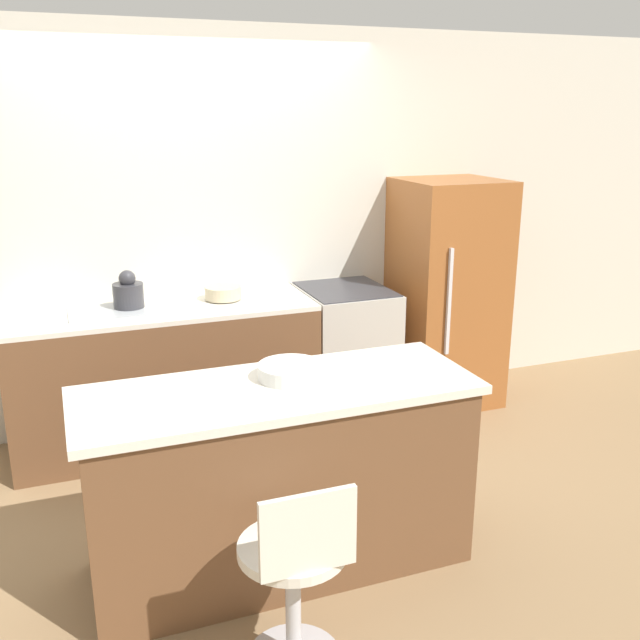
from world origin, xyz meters
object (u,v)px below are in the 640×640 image
kettle (128,293)px  mixing_bowl (223,292)px  refrigerator (447,293)px  stool_chair (295,580)px  oven_range (345,352)px

kettle → mixing_bowl: size_ratio=1.00×
refrigerator → stool_chair: size_ratio=1.93×
refrigerator → mixing_bowl: (-1.62, 0.04, 0.14)m
stool_chair → kettle: 2.30m
refrigerator → oven_range: bearing=179.9°
refrigerator → kettle: size_ratio=6.96×
oven_range → stool_chair: (-1.10, -2.15, -0.06)m
stool_chair → mixing_bowl: bearing=83.1°
oven_range → stool_chair: bearing=-117.0°
refrigerator → kettle: bearing=179.0°
oven_range → kettle: size_ratio=3.93×
refrigerator → mixing_bowl: bearing=178.6°
oven_range → stool_chair: 2.42m
refrigerator → stool_chair: bearing=-131.2°
kettle → mixing_bowl: (0.59, 0.00, -0.05)m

